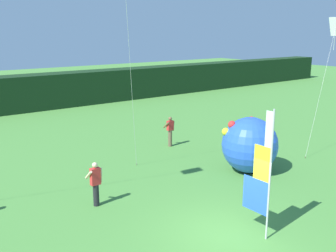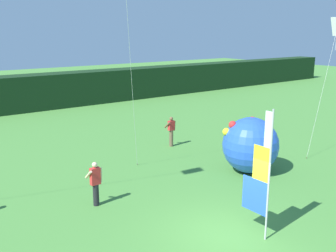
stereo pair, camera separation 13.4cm
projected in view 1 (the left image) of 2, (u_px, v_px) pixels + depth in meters
ground_plane at (228, 235)px, 12.37m from camera, size 120.00×120.00×0.00m
distant_treeline at (5, 95)px, 30.54m from camera, size 80.00×2.40×2.86m
banner_flag at (262, 176)px, 11.89m from camera, size 0.06×1.03×4.12m
person_near_banner at (170, 131)px, 21.71m from camera, size 0.55×0.48×1.69m
person_mid_field at (96, 183)px, 14.25m from camera, size 0.55×0.48×1.68m
inflatable_balloon at (250, 145)px, 17.66m from camera, size 2.54×2.54×2.54m
kite_white_diamond_0 at (335, 32)px, 20.01m from camera, size 2.56×0.77×6.99m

